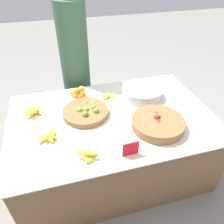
% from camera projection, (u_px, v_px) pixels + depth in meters
% --- Properties ---
extents(ground_plane, '(12.00, 12.00, 0.00)m').
position_uv_depth(ground_plane, '(112.00, 165.00, 2.25)').
color(ground_plane, gray).
extents(market_table, '(1.73, 1.13, 0.63)m').
position_uv_depth(market_table, '(112.00, 143.00, 2.06)').
color(market_table, brown).
rests_on(market_table, ground_plane).
extents(lime_bowl, '(0.40, 0.40, 0.09)m').
position_uv_depth(lime_bowl, '(86.00, 112.00, 1.88)').
color(lime_bowl, olive).
rests_on(lime_bowl, market_table).
extents(tomato_basket, '(0.42, 0.42, 0.11)m').
position_uv_depth(tomato_basket, '(158.00, 123.00, 1.74)').
color(tomato_basket, olive).
rests_on(tomato_basket, market_table).
extents(orange_pile, '(0.14, 0.14, 0.11)m').
position_uv_depth(orange_pile, '(78.00, 94.00, 2.08)').
color(orange_pile, orange).
rests_on(orange_pile, market_table).
extents(metal_bowl, '(0.38, 0.38, 0.09)m').
position_uv_depth(metal_bowl, '(142.00, 92.00, 2.10)').
color(metal_bowl, '#B7B7BF').
rests_on(metal_bowl, market_table).
extents(price_sign, '(0.12, 0.01, 0.11)m').
position_uv_depth(price_sign, '(131.00, 149.00, 1.50)').
color(price_sign, red).
rests_on(price_sign, market_table).
extents(banana_bunch_front_center, '(0.15, 0.13, 0.03)m').
position_uv_depth(banana_bunch_front_center, '(108.00, 96.00, 2.11)').
color(banana_bunch_front_center, yellow).
rests_on(banana_bunch_front_center, market_table).
extents(banana_bunch_front_right, '(0.17, 0.21, 0.06)m').
position_uv_depth(banana_bunch_front_right, '(33.00, 111.00, 1.89)').
color(banana_bunch_front_right, yellow).
rests_on(banana_bunch_front_right, market_table).
extents(banana_bunch_middle_right, '(0.16, 0.17, 0.05)m').
position_uv_depth(banana_bunch_middle_right, '(48.00, 137.00, 1.64)').
color(banana_bunch_middle_right, yellow).
rests_on(banana_bunch_middle_right, market_table).
extents(banana_bunch_back_center, '(0.17, 0.15, 0.06)m').
position_uv_depth(banana_bunch_back_center, '(87.00, 155.00, 1.49)').
color(banana_bunch_back_center, yellow).
rests_on(banana_bunch_back_center, market_table).
extents(vendor_person, '(0.31, 0.31, 1.59)m').
position_uv_depth(vendor_person, '(76.00, 67.00, 2.40)').
color(vendor_person, '#385B42').
rests_on(vendor_person, ground_plane).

